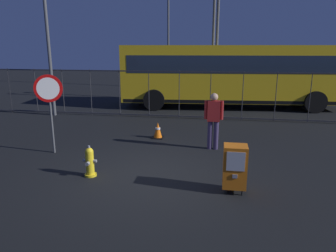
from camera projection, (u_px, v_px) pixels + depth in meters
name	position (u px, v px, depth m)	size (l,w,h in m)	color
ground_plane	(148.00, 174.00, 7.57)	(60.00, 60.00, 0.00)	black
fire_hydrant	(90.00, 162.00, 7.38)	(0.33, 0.31, 0.75)	yellow
newspaper_box_primary	(235.00, 166.00, 6.52)	(0.48, 0.42, 1.02)	black
stop_sign	(49.00, 97.00, 8.68)	(0.71, 0.31, 2.23)	#4C4F54
pedestrian	(214.00, 118.00, 9.18)	(0.55, 0.22, 1.67)	#382D51
traffic_cone	(158.00, 130.00, 10.46)	(0.36, 0.36, 0.53)	black
fence_barrier	(179.00, 94.00, 13.10)	(18.03, 0.04, 2.00)	#2D2D33
bus_near	(231.00, 72.00, 15.47)	(10.67, 3.45, 3.00)	gold
street_light_near_left	(214.00, 31.00, 16.28)	(0.32, 0.32, 6.34)	#4C4F54
street_light_far_left	(218.00, 25.00, 15.42)	(0.32, 0.32, 6.79)	#4C4F54
street_light_far_right	(168.00, 17.00, 21.82)	(0.32, 0.32, 8.56)	#4C4F54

